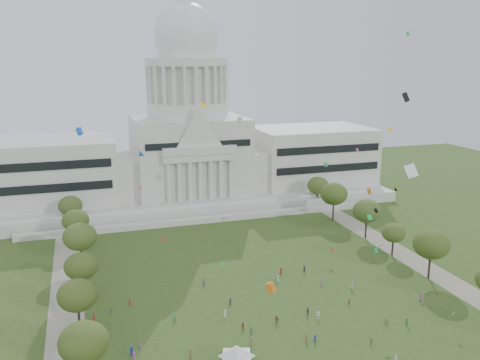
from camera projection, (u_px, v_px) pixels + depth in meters
name	position (u px, v px, depth m)	size (l,w,h in m)	color
ground	(305.00, 338.00, 106.64)	(400.00, 400.00, 0.00)	#334B1C
capitol	(189.00, 147.00, 206.65)	(160.00, 64.50, 91.30)	silver
path_left	(67.00, 307.00, 120.24)	(8.00, 160.00, 0.04)	gray
path_right	(411.00, 259.00, 148.61)	(8.00, 160.00, 0.04)	gray
row_tree_l_1	(84.00, 342.00, 88.78)	(8.86, 8.86, 12.59)	black
row_tree_l_2	(77.00, 295.00, 107.37)	(8.42, 8.42, 11.97)	black
row_tree_r_2	(431.00, 244.00, 133.59)	(9.55, 9.55, 13.58)	black
row_tree_l_3	(81.00, 266.00, 123.11)	(8.12, 8.12, 11.55)	black
row_tree_r_3	(394.00, 233.00, 150.05)	(7.01, 7.01, 9.98)	black
row_tree_l_4	(80.00, 237.00, 139.97)	(9.29, 9.29, 13.21)	black
row_tree_r_4	(367.00, 211.00, 164.05)	(9.19, 9.19, 13.06)	black
row_tree_l_5	(76.00, 221.00, 157.09)	(8.33, 8.33, 11.85)	black
row_tree_r_5	(334.00, 194.00, 182.19)	(9.82, 9.82, 13.96)	black
row_tree_l_6	(70.00, 206.00, 173.43)	(8.19, 8.19, 11.64)	black
row_tree_r_6	(318.00, 186.00, 199.87)	(8.42, 8.42, 11.97)	black
event_tent	(237.00, 352.00, 96.23)	(9.11, 9.11, 4.10)	#4C4C4C
person_0	(421.00, 297.00, 123.03)	(1.00, 0.65, 2.04)	#994C8C
person_2	(352.00, 286.00, 128.77)	(0.96, 0.59, 1.97)	silver
person_3	(318.00, 315.00, 114.48)	(1.17, 0.61, 1.82)	silver
person_4	(308.00, 311.00, 116.17)	(1.09, 0.60, 1.86)	#4C4C51
person_5	(277.00, 319.00, 112.68)	(1.61, 0.64, 1.73)	olive
person_6	(396.00, 359.00, 98.04)	(0.75, 0.49, 1.54)	silver
person_8	(243.00, 326.00, 110.15)	(0.76, 0.47, 1.56)	#B21E1E
person_9	(371.00, 342.00, 103.87)	(0.93, 0.48, 1.44)	#26262B
person_10	(349.00, 302.00, 121.35)	(0.79, 0.43, 1.35)	#B21E1E
distant_crowd	(219.00, 317.00, 113.86)	(66.21, 35.43, 1.95)	#994C8C
kite_swarm	(300.00, 194.00, 110.20)	(86.05, 101.12, 59.70)	#E54C8C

